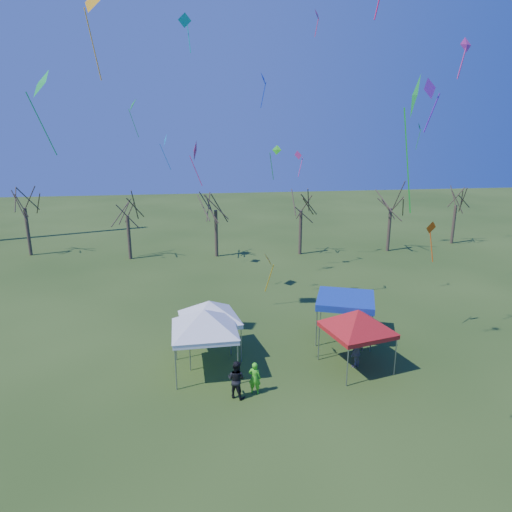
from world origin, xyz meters
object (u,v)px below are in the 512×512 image
Objects in this scene: tree_3 at (301,194)px; person_grey at (357,353)px; tree_4 at (392,193)px; tent_red at (358,314)px; tent_white_west at (209,305)px; person_dark at (236,379)px; tree_5 at (458,192)px; tent_blue at (346,300)px; tree_1 at (126,200)px; tent_white_mid at (204,314)px; tree_0 at (22,191)px; tree_2 at (215,193)px; person_green at (255,378)px.

person_grey is (-2.26, -22.59, -5.27)m from tree_3.
tree_4 reaches higher than tent_red.
person_dark is at bearing -76.81° from tent_white_west.
tree_5 reaches higher than tent_blue.
tree_5 is 37.84m from person_dark.
tree_1 is 23.60m from tent_white_mid.
tree_0 is 1.07× the size of tree_4.
tent_white_west is 7.99m from tent_red.
tree_0 is 1.12× the size of tree_1.
tree_2 is 25.24m from person_green.
tree_1 is at bearing 127.49° from tent_blue.
tree_1 is 21.99m from tent_white_west.
tree_4 is 30.24m from person_green.
tent_blue reaches higher than person_dark.
tent_white_west is (16.97, -23.43, -3.47)m from tree_0.
tree_3 is 17.81m from tree_5.
tree_2 is 1.04× the size of tree_4.
tree_1 is 8.42m from tree_2.
person_dark reaches higher than person_green.
tree_2 is 23.95m from tent_red.
tree_3 is 22.93m from tent_red.
tree_1 is 4.65× the size of person_grey.
tent_blue is (6.65, -19.35, -3.89)m from tree_2.
tree_1 is 27.49m from tent_red.
tent_white_west is 2.24× the size of person_dark.
tree_2 is at bearing 85.28° from tent_white_mid.
person_dark is at bearing -19.18° from person_grey.
tree_1 is at bearing 177.94° from tree_3.
tent_white_west is 0.99× the size of tent_red.
tree_5 is at bearing 38.70° from tent_white_west.
tree_3 is 26.56m from person_dark.
tree_5 is at bearing 50.89° from tent_red.
person_green is (0.43, -24.63, -5.48)m from tree_2.
person_green is (18.91, -27.64, -5.67)m from tree_0.
tent_blue reaches higher than person_green.
tree_5 is at bearing -112.93° from person_green.
tree_2 reaches higher than person_green.
tree_4 reaches higher than tent_white_mid.
tree_5 is 4.60× the size of person_grey.
tree_3 is 24.36m from tent_white_mid.
tent_white_west is at bearing -172.48° from tent_blue.
tree_1 is 4.64× the size of person_green.
tent_white_mid reaches higher than person_green.
tree_1 is at bearing -49.13° from person_green.
person_green is (-7.97, -24.30, -5.27)m from tree_3.
tree_5 is 35.47m from tent_white_west.
tree_3 reaches higher than tree_5.
tent_white_west is 2.56× the size of person_green.
tree_5 is at bearing 2.35° from tree_1.
tree_1 is 0.92× the size of tree_2.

